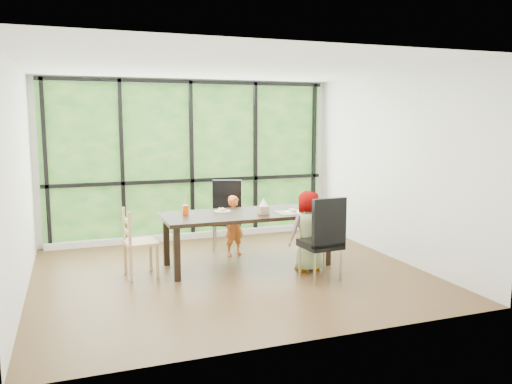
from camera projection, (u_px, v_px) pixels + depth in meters
The scene contains 23 objects.
ground at pixel (230, 273), 6.81m from camera, with size 5.00×5.00×0.00m, color black.
back_wall at pixel (191, 160), 8.71m from camera, with size 5.00×5.00×0.00m, color silver.
foliage_backdrop at pixel (191, 160), 8.69m from camera, with size 4.80×0.02×2.65m, color #1D501C.
window_mullions at pixel (192, 160), 8.65m from camera, with size 4.80×0.06×2.65m, color black, non-canonical shape.
window_sill at pixel (194, 235), 8.80m from camera, with size 4.80×0.12×0.10m, color silver.
dining_table at pixel (247, 239), 7.14m from camera, with size 2.33×0.96×0.75m, color black.
chair_window_leather at pixel (226, 216), 7.98m from camera, with size 0.46×0.46×1.08m, color black.
chair_interior_leather at pixel (320, 238), 6.50m from camera, with size 0.46×0.46×1.08m, color black.
chair_end_beech at pixel (141, 242), 6.63m from camera, with size 0.42×0.40×0.90m, color tan.
child_toddler at pixel (234, 225), 7.67m from camera, with size 0.33×0.22×0.91m, color orange.
child_older at pixel (308, 231), 6.85m from camera, with size 0.54×0.35×1.10m, color gray.
placemat at pixel (294, 212), 7.11m from camera, with size 0.47×0.35×0.01m, color tan.
plate_far at pixel (222, 211), 7.16m from camera, with size 0.24×0.24×0.01m, color white.
plate_near at pixel (293, 212), 7.11m from camera, with size 0.22×0.22×0.01m, color white.
orange_cup at pixel (186, 210), 6.95m from camera, with size 0.08×0.08×0.13m, color #FF4603.
green_cup at pixel (319, 207), 7.18m from camera, with size 0.08×0.08×0.13m, color #35D220.
white_mug at pixel (317, 205), 7.47m from camera, with size 0.07×0.07×0.08m, color white.
tissue_box at pixel (264, 210), 7.00m from camera, with size 0.13×0.13×0.11m, color tan.
crepe_rolls_far at pixel (222, 209), 7.16m from camera, with size 0.10×0.12×0.04m, color tan, non-canonical shape.
crepe_rolls_near at pixel (293, 210), 7.11m from camera, with size 0.10×0.12×0.04m, color tan, non-canonical shape.
straw_white at pixel (185, 202), 6.94m from camera, with size 0.01×0.01×0.20m, color white.
straw_pink at pixel (319, 199), 7.16m from camera, with size 0.01×0.01×0.20m, color pink.
tissue at pixel (264, 202), 6.99m from camera, with size 0.12×0.12×0.11m, color white.
Camera 1 is at (-1.92, -6.31, 2.05)m, focal length 35.80 mm.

